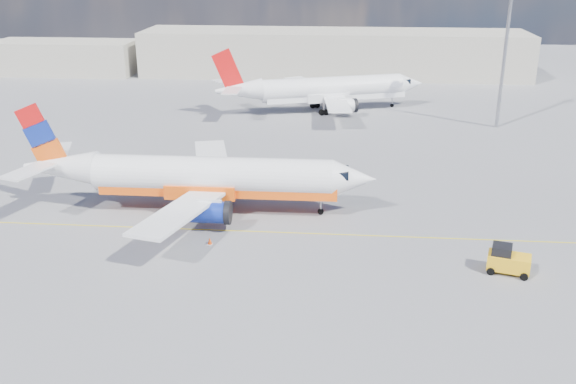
# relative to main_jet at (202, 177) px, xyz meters

# --- Properties ---
(ground) EXTENTS (240.00, 240.00, 0.00)m
(ground) POSITION_rel_main_jet_xyz_m (5.09, -7.13, -3.20)
(ground) COLOR slate
(ground) RESTS_ON ground
(taxi_line) EXTENTS (70.00, 0.15, 0.01)m
(taxi_line) POSITION_rel_main_jet_xyz_m (5.09, -4.13, -3.19)
(taxi_line) COLOR yellow
(taxi_line) RESTS_ON ground
(terminal_main) EXTENTS (70.00, 14.00, 8.00)m
(terminal_main) POSITION_rel_main_jet_xyz_m (10.09, 67.87, 0.80)
(terminal_main) COLOR #AAA492
(terminal_main) RESTS_ON ground
(terminal_annex) EXTENTS (26.00, 10.00, 6.00)m
(terminal_annex) POSITION_rel_main_jet_xyz_m (-39.91, 64.87, -0.20)
(terminal_annex) COLOR #AAA492
(terminal_annex) RESTS_ON ground
(main_jet) EXTENTS (31.59, 25.03, 9.59)m
(main_jet) POSITION_rel_main_jet_xyz_m (0.00, 0.00, 0.00)
(main_jet) COLOR white
(main_jet) RESTS_ON ground
(second_jet) EXTENTS (31.14, 23.63, 9.47)m
(second_jet) POSITION_rel_main_jet_xyz_m (9.62, 38.69, -0.04)
(second_jet) COLOR white
(second_jet) RESTS_ON ground
(gse_tug) EXTENTS (3.27, 2.52, 2.10)m
(gse_tug) POSITION_rel_main_jet_xyz_m (24.25, -9.70, -2.20)
(gse_tug) COLOR black
(gse_tug) RESTS_ON ground
(traffic_cone) EXTENTS (0.42, 0.42, 0.59)m
(traffic_cone) POSITION_rel_main_jet_xyz_m (1.97, -6.89, -2.91)
(traffic_cone) COLOR white
(traffic_cone) RESTS_ON ground
(floodlight_mast) EXTENTS (1.51, 1.51, 20.63)m
(floodlight_mast) POSITION_rel_main_jet_xyz_m (32.33, 31.69, 9.17)
(floodlight_mast) COLOR #95969D
(floodlight_mast) RESTS_ON ground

